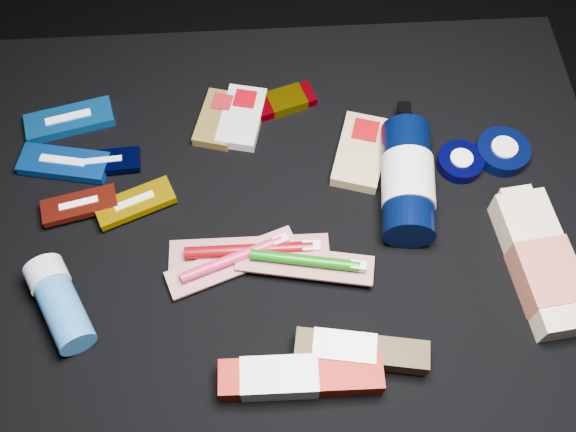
{
  "coord_description": "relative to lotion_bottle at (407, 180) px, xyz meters",
  "views": [
    {
      "loc": [
        -0.01,
        -0.42,
        1.21
      ],
      "look_at": [
        0.01,
        0.01,
        0.42
      ],
      "focal_mm": 40.0,
      "sensor_mm": 36.0,
      "label": 1
    }
  ],
  "objects": [
    {
      "name": "ground",
      "position": [
        -0.19,
        -0.05,
        -0.44
      ],
      "size": [
        3.0,
        3.0,
        0.0
      ],
      "primitive_type": "plane",
      "color": "black",
      "rests_on": "ground"
    },
    {
      "name": "cloth_table",
      "position": [
        -0.19,
        -0.05,
        -0.24
      ],
      "size": [
        0.98,
        0.78,
        0.4
      ],
      "primitive_type": "cube",
      "color": "black",
      "rests_on": "ground"
    },
    {
      "name": "luna_bar_0",
      "position": [
        -0.5,
        0.16,
        -0.03
      ],
      "size": [
        0.14,
        0.08,
        0.02
      ],
      "rotation": [
        0.0,
        0.0,
        0.24
      ],
      "color": "#0E60B8",
      "rests_on": "cloth_table"
    },
    {
      "name": "luna_bar_1",
      "position": [
        -0.5,
        0.07,
        -0.03
      ],
      "size": [
        0.14,
        0.07,
        0.02
      ],
      "rotation": [
        0.0,
        0.0,
        -0.2
      ],
      "color": "blue",
      "rests_on": "cloth_table"
    },
    {
      "name": "luna_bar_2",
      "position": [
        -0.44,
        0.07,
        -0.03
      ],
      "size": [
        0.11,
        0.05,
        0.01
      ],
      "rotation": [
        0.0,
        0.0,
        0.06
      ],
      "color": "black",
      "rests_on": "cloth_table"
    },
    {
      "name": "luna_bar_3",
      "position": [
        -0.39,
        -0.0,
        -0.02
      ],
      "size": [
        0.12,
        0.08,
        0.01
      ],
      "rotation": [
        0.0,
        0.0,
        0.39
      ],
      "color": "#CB9700",
      "rests_on": "cloth_table"
    },
    {
      "name": "luna_bar_4",
      "position": [
        -0.47,
        -0.0,
        -0.02
      ],
      "size": [
        0.11,
        0.06,
        0.01
      ],
      "rotation": [
        0.0,
        0.0,
        0.23
      ],
      "color": "maroon",
      "rests_on": "cloth_table"
    },
    {
      "name": "clif_bar_0",
      "position": [
        -0.27,
        0.15,
        -0.03
      ],
      "size": [
        0.08,
        0.11,
        0.02
      ],
      "rotation": [
        0.0,
        0.0,
        -0.27
      ],
      "color": "brown",
      "rests_on": "cloth_table"
    },
    {
      "name": "clif_bar_1",
      "position": [
        -0.23,
        0.15,
        -0.03
      ],
      "size": [
        0.08,
        0.12,
        0.02
      ],
      "rotation": [
        0.0,
        0.0,
        -0.23
      ],
      "color": "#B6B6AE",
      "rests_on": "cloth_table"
    },
    {
      "name": "clif_bar_2",
      "position": [
        -0.05,
        0.07,
        -0.03
      ],
      "size": [
        0.1,
        0.14,
        0.02
      ],
      "rotation": [
        0.0,
        0.0,
        -0.3
      ],
      "color": "tan",
      "rests_on": "cloth_table"
    },
    {
      "name": "power_bar",
      "position": [
        -0.18,
        0.17,
        -0.03
      ],
      "size": [
        0.14,
        0.08,
        0.02
      ],
      "rotation": [
        0.0,
        0.0,
        0.31
      ],
      "color": "#790009",
      "rests_on": "cloth_table"
    },
    {
      "name": "lotion_bottle",
      "position": [
        0.0,
        0.0,
        0.0
      ],
      "size": [
        0.09,
        0.24,
        0.08
      ],
      "rotation": [
        0.0,
        0.0,
        -0.12
      ],
      "color": "black",
      "rests_on": "cloth_table"
    },
    {
      "name": "cream_tin_upper",
      "position": [
        0.16,
        0.06,
        -0.03
      ],
      "size": [
        0.08,
        0.08,
        0.02
      ],
      "rotation": [
        0.0,
        0.0,
        0.2
      ],
      "color": "black",
      "rests_on": "cloth_table"
    },
    {
      "name": "cream_tin_lower",
      "position": [
        0.09,
        0.04,
        -0.03
      ],
      "size": [
        0.07,
        0.07,
        0.02
      ],
      "rotation": [
        0.0,
        0.0,
        0.42
      ],
      "color": "black",
      "rests_on": "cloth_table"
    },
    {
      "name": "bodywash_bottle",
      "position": [
        0.17,
        -0.14,
        -0.02
      ],
      "size": [
        0.09,
        0.22,
        0.04
      ],
      "rotation": [
        0.0,
        0.0,
        0.11
      ],
      "color": "beige",
      "rests_on": "cloth_table"
    },
    {
      "name": "deodorant_stick",
      "position": [
        -0.48,
        -0.15,
        -0.01
      ],
      "size": [
        0.1,
        0.14,
        0.05
      ],
      "rotation": [
        0.0,
        0.0,
        0.48
      ],
      "color": "#28659B",
      "rests_on": "cloth_table"
    },
    {
      "name": "toothbrush_pack_0",
      "position": [
        -0.23,
        -0.09,
        -0.03
      ],
      "size": [
        0.22,
        0.05,
        0.02
      ],
      "rotation": [
        0.0,
        0.0,
        -0.01
      ],
      "color": "#A9A49F",
      "rests_on": "cloth_table"
    },
    {
      "name": "toothbrush_pack_1",
      "position": [
        -0.25,
        -0.1,
        -0.02
      ],
      "size": [
        0.19,
        0.1,
        0.02
      ],
      "rotation": [
        0.0,
        0.0,
        0.35
      ],
      "color": "#B0A8A3",
      "rests_on": "cloth_table"
    },
    {
      "name": "toothbrush_pack_2",
      "position": [
        -0.15,
        -0.11,
        -0.02
      ],
      "size": [
        0.19,
        0.08,
        0.02
      ],
      "rotation": [
        0.0,
        0.0,
        -0.18
      ],
      "color": "#A79E9B",
      "rests_on": "cloth_table"
    },
    {
      "name": "toothpaste_carton_red",
      "position": [
        -0.18,
        -0.27,
        -0.02
      ],
      "size": [
        0.2,
        0.05,
        0.04
      ],
      "rotation": [
        0.0,
        0.0,
        -0.01
      ],
      "color": "#901005",
      "rests_on": "cloth_table"
    },
    {
      "name": "toothpaste_carton_green",
      "position": [
        -0.1,
        -0.24,
        -0.02
      ],
      "size": [
        0.17,
        0.06,
        0.03
      ],
      "rotation": [
        0.0,
        0.0,
        -0.17
      ],
      "color": "#31260F",
      "rests_on": "cloth_table"
    }
  ]
}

